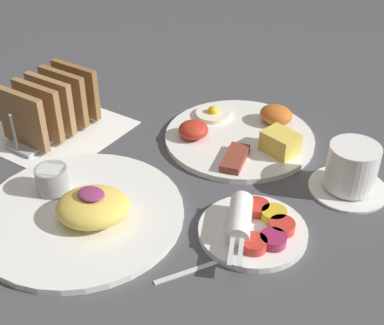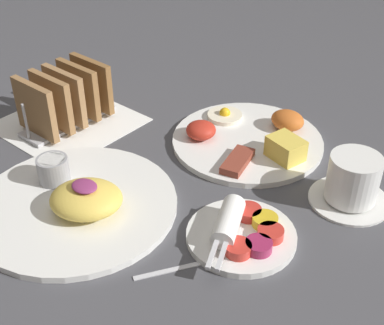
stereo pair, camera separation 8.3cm
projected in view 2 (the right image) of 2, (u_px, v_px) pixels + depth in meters
The scene contains 8 objects.
ground_plane at pixel (140, 174), 0.86m from camera, with size 3.00×3.00×0.00m, color #47474C.
napkin_flat at pixel (69, 123), 0.99m from camera, with size 0.22×0.22×0.00m.
plate_breakfast at pixel (250, 138), 0.92m from camera, with size 0.26×0.26×0.05m.
plate_condiments at pixel (242, 232), 0.72m from camera, with size 0.15×0.17×0.04m.
plate_foreground at pixel (77, 200), 0.78m from camera, with size 0.30×0.30×0.06m.
toast_rack at pixel (65, 98), 0.96m from camera, with size 0.10×0.18×0.10m.
coffee_cup at pixel (353, 182), 0.78m from camera, with size 0.12×0.12×0.08m.
teaspoon at pixel (199, 262), 0.69m from camera, with size 0.08×0.11×0.01m.
Camera 2 is at (0.51, -0.48, 0.50)m, focal length 50.00 mm.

